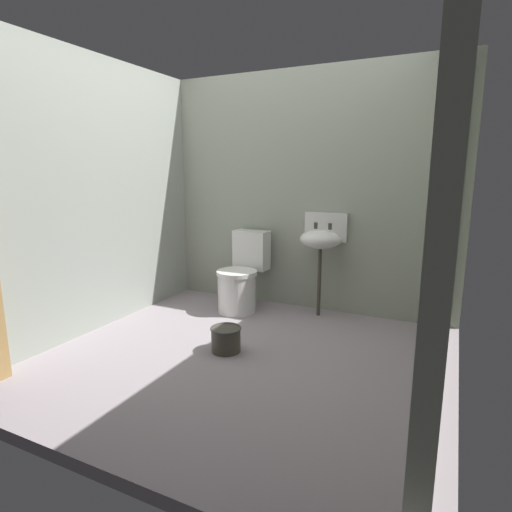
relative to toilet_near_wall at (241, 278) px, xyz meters
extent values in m
cube|color=gray|center=(0.45, -0.90, -0.36)|extent=(3.12, 2.91, 0.08)
cube|color=#949D8B|center=(0.45, 0.40, 0.85)|extent=(3.12, 0.10, 2.35)
cube|color=#939A90|center=(-0.96, -0.80, 0.85)|extent=(0.10, 2.71, 2.35)
cube|color=#999E86|center=(1.86, -0.80, 0.85)|extent=(0.10, 2.71, 2.35)
cylinder|color=white|center=(0.00, -0.09, -0.13)|extent=(0.40, 0.40, 0.38)
cylinder|color=white|center=(0.00, -0.09, 0.08)|extent=(0.42, 0.42, 0.04)
cube|color=white|center=(0.01, 0.21, 0.26)|extent=(0.37, 0.20, 0.40)
cylinder|color=#413D33|center=(0.76, 0.16, 0.01)|extent=(0.04, 0.04, 0.66)
ellipsoid|color=white|center=(0.76, 0.16, 0.43)|extent=(0.40, 0.32, 0.18)
cube|color=white|center=(0.76, 0.33, 0.53)|extent=(0.42, 0.04, 0.28)
cylinder|color=#413D33|center=(0.69, 0.22, 0.55)|extent=(0.04, 0.04, 0.06)
cylinder|color=#413D33|center=(0.83, 0.22, 0.55)|extent=(0.04, 0.04, 0.06)
cylinder|color=#413D33|center=(0.36, -0.96, -0.23)|extent=(0.23, 0.23, 0.19)
torus|color=#3B3B39|center=(0.36, -0.96, -0.13)|extent=(0.24, 0.24, 0.02)
camera|label=1|loc=(1.89, -3.59, 1.06)|focal=29.17mm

